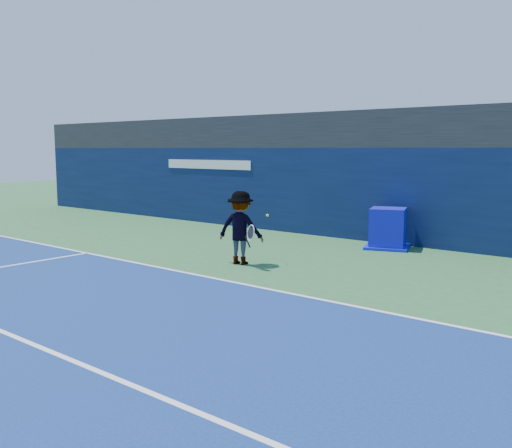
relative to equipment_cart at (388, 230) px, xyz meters
name	(u,v)px	position (x,y,z in m)	size (l,w,h in m)	color
ground	(105,306)	(-1.22, -9.29, -0.55)	(80.00, 80.00, 0.00)	#2D6434
baseline	(214,278)	(-1.22, -6.29, -0.54)	(24.00, 0.10, 0.01)	white
service_line	(2,331)	(-1.22, -11.29, -0.54)	(24.00, 0.10, 0.01)	white
stadium_band	(387,130)	(-1.22, 2.21, 3.05)	(36.00, 3.00, 1.20)	black
back_wall_assembly	(371,194)	(-1.22, 1.21, 0.95)	(36.00, 1.03, 3.00)	#0A173A
equipment_cart	(388,230)	(0.00, 0.00, 0.00)	(1.62, 1.62, 1.21)	#120DBF
tennis_player	(241,228)	(-1.85, -4.60, 0.39)	(1.45, 1.04, 1.89)	white
tennis_ball	(267,215)	(-1.45, -4.00, 0.70)	(0.07, 0.07, 0.07)	#CACE16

